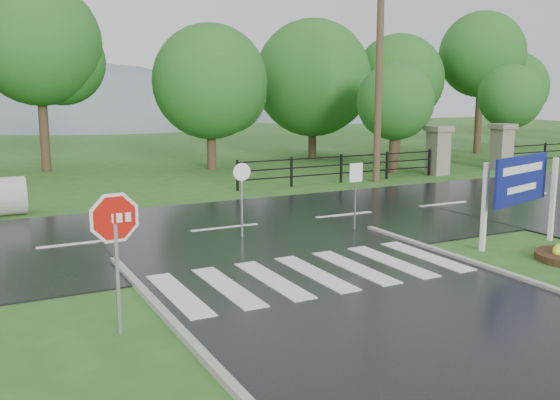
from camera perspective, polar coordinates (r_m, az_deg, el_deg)
ground at (r=9.63m, az=18.92°, el=-14.37°), size 120.00×120.00×0.00m
main_road at (r=17.66m, az=-5.07°, el=-2.68°), size 90.00×8.00×0.04m
crosswalk at (r=13.30m, az=3.18°, el=-6.69°), size 6.50×2.80×0.02m
pillar_west at (r=29.48m, az=14.26°, el=4.52°), size 1.00×1.00×2.24m
pillar_east at (r=32.27m, az=19.62°, el=4.70°), size 1.00×1.00×2.24m
fence_west at (r=26.36m, az=5.62°, el=3.16°), size 9.58×0.08×1.20m
hills at (r=74.25m, az=-18.69°, el=-5.59°), size 102.00×48.00×48.00m
treeline at (r=31.13m, az=-13.18°, el=2.66°), size 83.20×5.20×10.00m
stop_sign at (r=10.09m, az=-14.84°, el=-2.65°), size 1.09×0.17×2.47m
estate_billboard at (r=16.61m, az=21.19°, el=1.36°), size 2.53×0.79×2.28m
reg_sign_small at (r=17.26m, az=6.93°, el=1.61°), size 0.42×0.06×1.90m
reg_sign_round at (r=16.30m, az=-3.51°, el=0.90°), size 0.47×0.08×2.01m
utility_pole_east at (r=26.59m, az=9.04°, el=11.30°), size 1.58×0.30×8.86m
entrance_tree_left at (r=29.65m, az=10.50°, el=8.80°), size 3.57×3.57×5.11m
entrance_tree_right at (r=34.66m, az=20.36°, el=8.83°), size 3.30×3.30×5.17m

